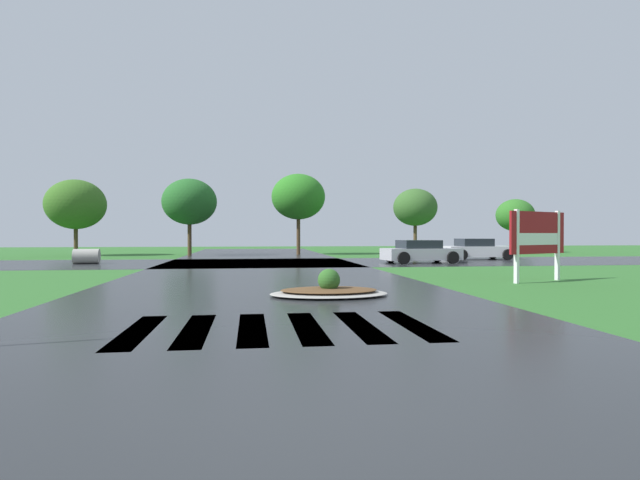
{
  "coord_description": "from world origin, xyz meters",
  "views": [
    {
      "loc": [
        -0.48,
        -3.63,
        1.55
      ],
      "look_at": [
        1.39,
        10.17,
        1.38
      ],
      "focal_mm": 28.99,
      "sensor_mm": 36.0,
      "label": 1
    }
  ],
  "objects_px": {
    "car_silver_hatch": "(420,252)",
    "estate_billboard": "(538,236)",
    "drainage_pipe_stack": "(87,256)",
    "median_island": "(329,291)",
    "car_blue_compact": "(477,250)"
  },
  "relations": [
    {
      "from": "estate_billboard",
      "to": "car_silver_hatch",
      "type": "distance_m",
      "value": 10.87
    },
    {
      "from": "estate_billboard",
      "to": "median_island",
      "type": "distance_m",
      "value": 7.95
    },
    {
      "from": "estate_billboard",
      "to": "drainage_pipe_stack",
      "type": "xyz_separation_m",
      "value": [
        -17.58,
        12.37,
        -1.1
      ]
    },
    {
      "from": "car_silver_hatch",
      "to": "drainage_pipe_stack",
      "type": "relative_size",
      "value": 3.2
    },
    {
      "from": "median_island",
      "to": "car_silver_hatch",
      "type": "relative_size",
      "value": 0.71
    },
    {
      "from": "median_island",
      "to": "car_silver_hatch",
      "type": "distance_m",
      "value": 15.43
    },
    {
      "from": "car_silver_hatch",
      "to": "median_island",
      "type": "bearing_deg",
      "value": -122.85
    },
    {
      "from": "drainage_pipe_stack",
      "to": "median_island",
      "type": "bearing_deg",
      "value": -55.97
    },
    {
      "from": "median_island",
      "to": "car_blue_compact",
      "type": "relative_size",
      "value": 0.7
    },
    {
      "from": "estate_billboard",
      "to": "car_blue_compact",
      "type": "xyz_separation_m",
      "value": [
        4.47,
        14.23,
        -0.9
      ]
    },
    {
      "from": "car_blue_compact",
      "to": "car_silver_hatch",
      "type": "bearing_deg",
      "value": -144.18
    },
    {
      "from": "car_silver_hatch",
      "to": "estate_billboard",
      "type": "bearing_deg",
      "value": -94.44
    },
    {
      "from": "estate_billboard",
      "to": "drainage_pipe_stack",
      "type": "relative_size",
      "value": 1.94
    },
    {
      "from": "car_blue_compact",
      "to": "car_silver_hatch",
      "type": "xyz_separation_m",
      "value": [
        -4.72,
        -3.39,
        -0.01
      ]
    },
    {
      "from": "estate_billboard",
      "to": "drainage_pipe_stack",
      "type": "bearing_deg",
      "value": -60.11
    }
  ]
}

